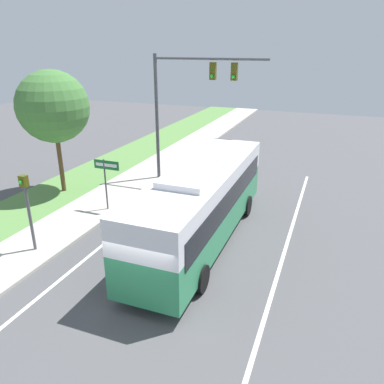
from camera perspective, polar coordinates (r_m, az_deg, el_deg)
name	(u,v)px	position (r m, az deg, el deg)	size (l,w,h in m)	color
ground_plane	(148,306)	(12.63, -6.68, -16.85)	(80.00, 80.00, 0.00)	#4C4C4F
sidewalk	(1,266)	(16.04, -27.08, -10.02)	(2.80, 80.00, 0.12)	#ADA89E
lane_divider_near	(57,282)	(14.40, -19.83, -12.77)	(0.14, 30.00, 0.01)	silver
lane_divider_far	(259,335)	(11.73, 10.24, -20.63)	(0.14, 30.00, 0.01)	silver
bus	(202,200)	(15.31, 1.55, -1.20)	(2.61, 10.65, 3.44)	#2D8956
signal_gantry	(186,94)	(21.63, -0.97, 14.65)	(6.51, 0.41, 7.39)	#4C4C51
pedestrian_signal	(27,202)	(15.71, -23.83, -1.34)	(0.28, 0.34, 3.26)	#4C4C51
street_sign	(106,175)	(18.67, -12.95, 2.57)	(1.37, 0.08, 2.71)	#4C4C51
roadside_tree	(53,107)	(21.36, -20.41, 12.06)	(3.77, 3.77, 6.60)	brown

